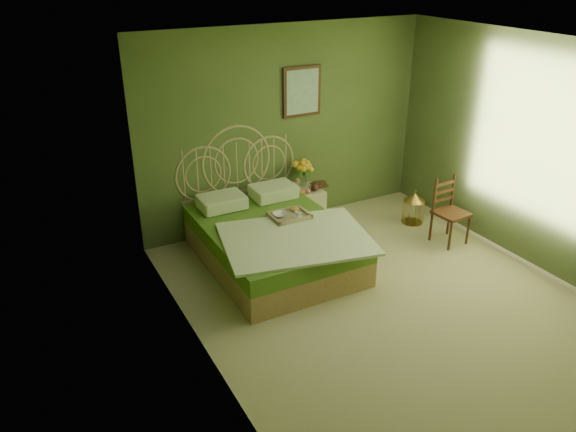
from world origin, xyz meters
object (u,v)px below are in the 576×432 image
bed (271,237)px  chair (448,206)px  birdcage (414,208)px  nightstand (303,200)px

bed → chair: 2.28m
bed → birdcage: size_ratio=5.25×
chair → birdcage: 0.65m
bed → birdcage: bed is taller
nightstand → chair: (1.37, -1.28, 0.13)m
bed → nightstand: 1.10m
bed → chair: bearing=-14.3°
bed → chair: (2.20, -0.56, 0.16)m
bed → chair: bed is taller
nightstand → birdcage: bearing=-27.1°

